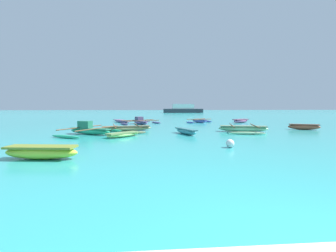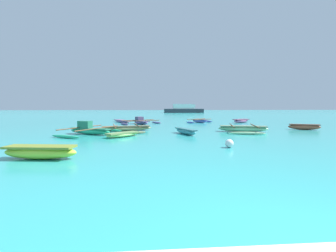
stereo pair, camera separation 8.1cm
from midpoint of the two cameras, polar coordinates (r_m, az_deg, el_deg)
moored_boat_0 at (r=9.55m, az=-29.46°, el=-5.69°), size 2.77×1.03×0.49m
moored_boat_1 at (r=16.51m, az=-19.27°, el=-0.97°), size 4.07×4.93×0.92m
moored_boat_2 at (r=27.11m, az=8.11°, el=1.29°), size 3.44×2.96×0.44m
moored_boat_3 at (r=21.84m, az=31.40°, el=-0.14°), size 2.38×1.37×0.47m
moored_boat_4 at (r=15.75m, az=4.69°, el=-1.28°), size 1.39×2.56×0.39m
moored_boat_5 at (r=14.58m, az=-11.32°, el=-2.07°), size 2.22×2.15×0.29m
moored_boat_6 at (r=28.11m, az=18.14°, el=1.28°), size 2.46×1.92×0.43m
moored_boat_7 at (r=18.06m, az=-10.46°, el=-0.57°), size 4.04×4.93×0.45m
moored_boat_8 at (r=27.85m, az=-11.48°, el=1.25°), size 2.70×3.70×0.29m
moored_boat_9 at (r=18.17m, az=18.63°, el=-0.62°), size 3.78×4.38×0.51m
moored_boat_10 at (r=24.93m, az=-6.88°, el=1.11°), size 4.62×3.85×0.80m
mooring_buoy_0 at (r=10.99m, az=15.51°, el=-4.29°), size 0.39×0.39×0.39m
distant_ferry at (r=69.68m, az=4.05°, el=4.28°), size 12.07×2.66×2.66m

